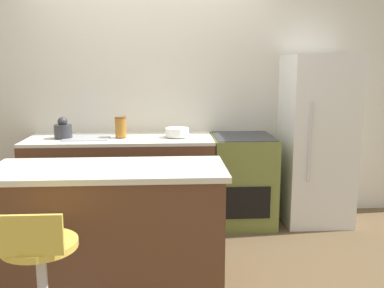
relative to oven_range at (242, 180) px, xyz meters
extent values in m
plane|color=brown|center=(-0.95, -0.35, -0.45)|extent=(14.00, 14.00, 0.00)
cube|color=beige|center=(-0.95, 0.36, 0.85)|extent=(8.00, 0.06, 2.60)
cube|color=brown|center=(-1.22, 0.00, -0.02)|extent=(1.81, 0.65, 0.86)
cube|color=silver|center=(-1.22, 0.00, 0.43)|extent=(1.81, 0.65, 0.03)
cube|color=#9EA3A8|center=(-1.54, 0.00, 0.45)|extent=(0.44, 0.36, 0.01)
cube|color=brown|center=(-1.17, -1.21, -0.02)|extent=(1.59, 0.62, 0.85)
cube|color=silver|center=(-1.17, -1.21, 0.42)|extent=(1.65, 0.66, 0.04)
cube|color=olive|center=(0.00, 0.00, 0.00)|extent=(0.61, 0.65, 0.89)
cube|color=black|center=(0.00, -0.33, -0.14)|extent=(0.43, 0.01, 0.31)
cube|color=#333338|center=(0.00, 0.00, 0.45)|extent=(0.58, 0.62, 0.01)
cube|color=silver|center=(0.75, 0.01, 0.40)|extent=(0.65, 0.63, 1.69)
cube|color=silver|center=(0.57, -0.31, 0.44)|extent=(0.02, 0.02, 0.76)
cylinder|color=gold|center=(-1.48, -1.85, 0.15)|extent=(0.42, 0.42, 0.04)
cube|color=gold|center=(-1.48, -2.03, 0.28)|extent=(0.36, 0.02, 0.22)
cylinder|color=#333338|center=(-1.76, 0.00, 0.51)|extent=(0.17, 0.17, 0.13)
sphere|color=#333338|center=(-1.76, 0.00, 0.61)|extent=(0.09, 0.09, 0.09)
cylinder|color=white|center=(-0.66, 0.00, 0.49)|extent=(0.23, 0.23, 0.08)
cylinder|color=#9E6623|center=(-1.21, 0.00, 0.54)|extent=(0.11, 0.11, 0.19)
cylinder|color=brown|center=(-1.21, 0.00, 0.64)|extent=(0.11, 0.11, 0.02)
camera|label=1|loc=(-0.76, -4.16, 1.15)|focal=40.00mm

